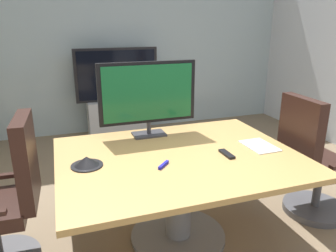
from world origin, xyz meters
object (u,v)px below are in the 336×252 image
conference_table (179,176)px  tv_monitor (148,95)px  remote_control (227,154)px  office_chair_right (312,167)px  conference_phone (87,162)px  wall_display_unit (118,107)px  office_chair_left (6,208)px

conference_table → tv_monitor: (-0.09, 0.51, 0.53)m
remote_control → office_chair_right: bearing=3.0°
conference_table → office_chair_right: office_chair_right is taller
tv_monitor → conference_phone: (-0.58, -0.48, -0.33)m
wall_display_unit → remote_control: 2.77m
office_chair_left → wall_display_unit: (1.25, 2.52, -0.01)m
office_chair_right → conference_phone: (-1.89, 0.08, 0.30)m
conference_table → office_chair_right: bearing=-2.6°
office_chair_right → tv_monitor: bearing=68.1°
office_chair_right → conference_phone: size_ratio=4.95×
conference_table → tv_monitor: size_ratio=2.10×
conference_phone → remote_control: size_ratio=1.29×
conference_phone → remote_control: conference_phone is taller
wall_display_unit → remote_control: (0.31, -2.74, 0.29)m
office_chair_right → conference_table: bearing=88.6°
conference_table → remote_control: (0.34, -0.12, 0.18)m
tv_monitor → conference_table: bearing=-79.9°
office_chair_left → office_chair_right: 2.45m
conference_table → remote_control: size_ratio=10.39×
tv_monitor → office_chair_left: bearing=-160.1°
wall_display_unit → remote_control: bearing=-83.5°
office_chair_left → office_chair_right: (2.45, -0.15, 0.00)m
conference_table → conference_phone: bearing=177.9°
conference_table → remote_control: bearing=-19.5°
conference_phone → wall_display_unit: bearing=75.1°
conference_table → remote_control: 0.40m
office_chair_right → remote_control: bearing=95.3°
office_chair_left → tv_monitor: bearing=112.4°
wall_display_unit → remote_control: wall_display_unit is taller
tv_monitor → wall_display_unit: (0.11, 2.11, -0.64)m
tv_monitor → conference_phone: tv_monitor is taller
tv_monitor → office_chair_right: bearing=-23.2°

